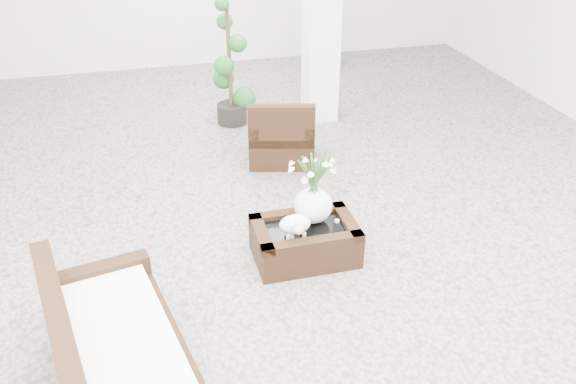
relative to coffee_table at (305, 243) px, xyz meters
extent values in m
plane|color=gray|center=(-0.12, 0.23, -0.16)|extent=(11.00, 11.00, 0.00)
cube|color=#311C0E|center=(0.00, 0.00, 0.00)|extent=(0.90, 0.60, 0.31)
ellipsoid|color=white|center=(-0.12, -0.10, 0.26)|extent=(0.28, 0.23, 0.21)
cylinder|color=white|center=(0.30, 0.02, 0.17)|extent=(0.04, 0.04, 0.03)
cube|color=#311C0E|center=(0.29, 1.96, 0.24)|extent=(0.89, 0.87, 0.78)
cube|color=#311C0E|center=(-1.59, -1.22, 0.28)|extent=(1.09, 1.74, 0.86)
imported|color=#3D2E67|center=(1.78, 4.93, 0.61)|extent=(0.41, 0.59, 1.53)
camera|label=1|loc=(-1.28, -4.26, 3.10)|focal=37.87mm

